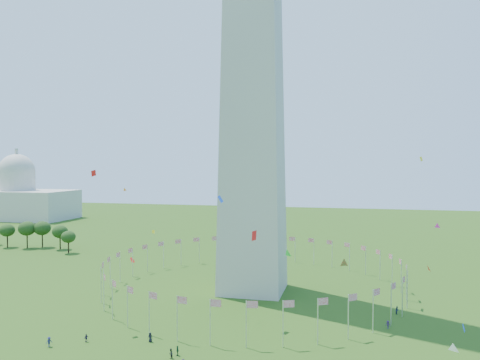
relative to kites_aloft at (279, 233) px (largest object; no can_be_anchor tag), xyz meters
name	(u,v)px	position (x,y,z in m)	size (l,w,h in m)	color
flag_ring	(253,274)	(-10.95, 24.67, -15.29)	(80.24, 80.24, 9.00)	silver
capitol_building	(17,182)	(-190.95, 154.67, 3.21)	(70.00, 35.00, 46.00)	beige
kites_aloft	(279,233)	(0.00, 0.00, 0.00)	(91.71, 78.30, 37.73)	green
tree_line_west	(20,236)	(-117.92, 65.47, -14.66)	(54.84, 14.99, 11.51)	#2A501A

